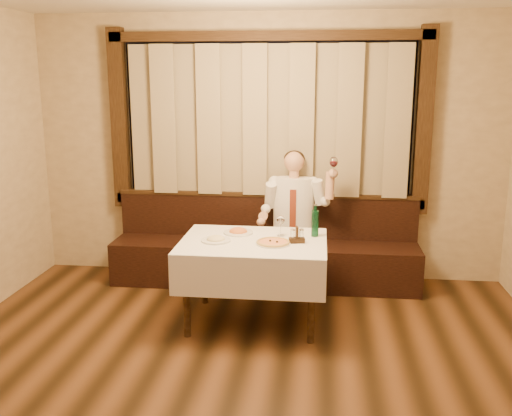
# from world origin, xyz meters

# --- Properties ---
(room) EXTENTS (5.01, 6.01, 2.81)m
(room) POSITION_xyz_m (-0.00, 0.97, 1.50)
(room) COLOR black
(room) RESTS_ON ground
(banquette) EXTENTS (3.20, 0.61, 0.94)m
(banquette) POSITION_xyz_m (0.00, 2.72, 0.31)
(banquette) COLOR black
(banquette) RESTS_ON ground
(dining_table) EXTENTS (1.27, 0.97, 0.76)m
(dining_table) POSITION_xyz_m (0.00, 1.70, 0.65)
(dining_table) COLOR black
(dining_table) RESTS_ON ground
(pizza) EXTENTS (0.30, 0.30, 0.03)m
(pizza) POSITION_xyz_m (0.18, 1.61, 0.77)
(pizza) COLOR white
(pizza) RESTS_ON dining_table
(pasta_red) EXTENTS (0.27, 0.27, 0.09)m
(pasta_red) POSITION_xyz_m (-0.16, 1.91, 0.79)
(pasta_red) COLOR white
(pasta_red) RESTS_ON dining_table
(pasta_cream) EXTENTS (0.26, 0.26, 0.09)m
(pasta_cream) POSITION_xyz_m (-0.32, 1.64, 0.79)
(pasta_cream) COLOR white
(pasta_cream) RESTS_ON dining_table
(green_bottle) EXTENTS (0.06, 0.06, 0.29)m
(green_bottle) POSITION_xyz_m (0.53, 1.89, 0.88)
(green_bottle) COLOR #11502F
(green_bottle) RESTS_ON dining_table
(table_wine_glass) EXTENTS (0.07, 0.07, 0.19)m
(table_wine_glass) POSITION_xyz_m (0.23, 1.87, 0.90)
(table_wine_glass) COLOR white
(table_wine_glass) RESTS_ON dining_table
(cruet_caddy) EXTENTS (0.14, 0.09, 0.14)m
(cruet_caddy) POSITION_xyz_m (0.38, 1.67, 0.81)
(cruet_caddy) COLOR black
(cruet_caddy) RESTS_ON dining_table
(seated_man) EXTENTS (0.78, 0.58, 1.42)m
(seated_man) POSITION_xyz_m (0.30, 2.63, 0.82)
(seated_man) COLOR black
(seated_man) RESTS_ON ground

